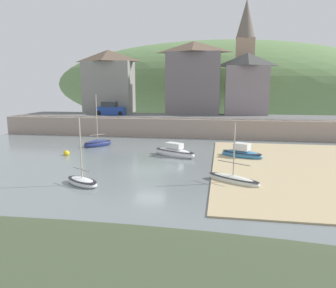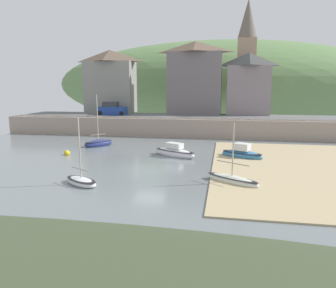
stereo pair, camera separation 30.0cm
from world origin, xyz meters
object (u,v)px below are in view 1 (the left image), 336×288
Objects in this scene: sailboat_far_left at (174,152)px; sailboat_tall_mast at (233,180)px; rowboat_small_beached at (98,143)px; parked_car_near_slipway at (111,109)px; church_with_spire at (245,55)px; waterfront_building_centre at (194,78)px; waterfront_building_left at (109,81)px; waterfront_building_right at (247,83)px; mooring_buoy at (67,153)px; dinghy_open_wooden at (242,154)px; sailboat_blue_trim at (82,181)px.

sailboat_tall_mast is at bearing -28.22° from sailboat_far_left.
sailboat_far_left is at bearing -72.44° from rowboat_small_beached.
rowboat_small_beached is 12.62m from parked_car_near_slipway.
sailboat_far_left is (-7.70, -24.16, -11.05)m from church_with_spire.
sailboat_tall_mast is at bearing -79.37° from waterfront_building_centre.
waterfront_building_right is (21.45, 0.00, -0.38)m from waterfront_building_left.
mooring_buoy is at bearing -81.42° from waterfront_building_left.
waterfront_building_left is at bearing -169.35° from church_with_spire.
parked_car_near_slipway reaches higher than dinghy_open_wooden.
sailboat_far_left reaches higher than mooring_buoy.
mooring_buoy is (-1.21, -4.94, -0.14)m from rowboat_small_beached.
church_with_spire is 28.76m from rowboat_small_beached.
rowboat_small_beached reaches higher than dinghy_open_wooden.
waterfront_building_centre is 29.49m from sailboat_tall_mast.
waterfront_building_left reaches higher than sailboat_blue_trim.
rowboat_small_beached is 1.41× the size of dinghy_open_wooden.
waterfront_building_centre is 2.63× the size of parked_car_near_slipway.
sailboat_far_left is (-7.87, -20.16, -6.63)m from waterfront_building_right.
church_with_spire reaches higher than mooring_buoy.
sailboat_blue_trim is (-12.70, -30.06, -6.77)m from waterfront_building_right.
sailboat_blue_trim is 26.65m from parked_car_near_slipway.
rowboat_small_beached is (-9.09, -16.50, -7.56)m from waterfront_building_centre.
sailboat_blue_trim reaches higher than dinghy_open_wooden.
waterfront_building_right reaches higher than mooring_buoy.
parked_car_near_slipway is (-11.77, 15.66, 2.83)m from sailboat_far_left.
waterfront_building_right reaches higher than parked_car_near_slipway.
dinghy_open_wooden reaches higher than sailboat_far_left.
mooring_buoy is (-10.30, -21.45, -7.71)m from waterfront_building_centre.
dinghy_open_wooden is at bearing -62.57° from rowboat_small_beached.
waterfront_building_centre reaches higher than rowboat_small_beached.
mooring_buoy is at bearing 153.21° from sailboat_blue_trim.
sailboat_blue_trim reaches higher than mooring_buoy.
waterfront_building_right reaches higher than dinghy_open_wooden.
church_with_spire is 33.16m from mooring_buoy.
church_with_spire is at bearing 24.26° from parked_car_near_slipway.
rowboat_small_beached is 9.84m from sailboat_far_left.
church_with_spire reaches higher than sailboat_blue_trim.
waterfront_building_right is 2.16× the size of dinghy_open_wooden.
waterfront_building_right is 2.19× the size of parked_car_near_slipway.
sailboat_tall_mast is 8.30m from dinghy_open_wooden.
sailboat_tall_mast is at bearing -89.31° from rowboat_small_beached.
waterfront_building_right is at bearing 97.69° from sailboat_blue_trim.
parked_car_near_slipway is at bearing 155.08° from sailboat_far_left.
mooring_buoy is (3.23, -21.45, -7.21)m from waterfront_building_left.
church_with_spire is 26.25m from dinghy_open_wooden.
waterfront_building_right is 5.97m from church_with_spire.
sailboat_blue_trim is 10.23m from mooring_buoy.
waterfront_building_right is at bearing -6.47° from rowboat_small_beached.
sailboat_tall_mast is (5.21, -7.83, -0.13)m from sailboat_far_left.
waterfront_building_left reaches higher than mooring_buoy.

